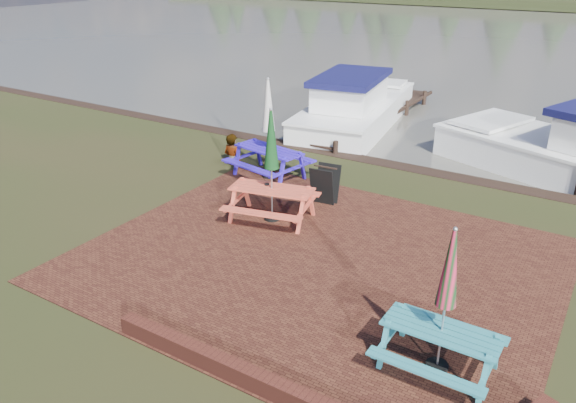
# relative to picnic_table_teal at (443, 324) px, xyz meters

# --- Properties ---
(ground) EXTENTS (120.00, 120.00, 0.00)m
(ground) POSITION_rel_picnic_table_teal_xyz_m (-3.07, 0.85, -0.81)
(ground) COLOR black
(ground) RESTS_ON ground
(paving) EXTENTS (9.00, 7.50, 0.02)m
(paving) POSITION_rel_picnic_table_teal_xyz_m (-3.07, 1.85, -0.80)
(paving) COLOR #371811
(paving) RESTS_ON ground
(brick_wall) EXTENTS (6.21, 1.79, 0.30)m
(brick_wall) POSITION_rel_picnic_table_teal_xyz_m (-0.92, -1.57, -0.66)
(brick_wall) COLOR #4C1E16
(brick_wall) RESTS_ON ground
(water) EXTENTS (120.00, 60.00, 0.02)m
(water) POSITION_rel_picnic_table_teal_xyz_m (-3.07, 37.85, -0.81)
(water) COLOR #44413B
(water) RESTS_ON ground
(picnic_table_teal) EXTENTS (1.68, 1.49, 2.31)m
(picnic_table_teal) POSITION_rel_picnic_table_teal_xyz_m (0.00, 0.00, 0.00)
(picnic_table_teal) COLOR teal
(picnic_table_teal) RESTS_ON ground
(picnic_table_red) EXTENTS (2.19, 2.03, 2.59)m
(picnic_table_red) POSITION_rel_picnic_table_teal_xyz_m (-4.85, 2.95, 0.10)
(picnic_table_red) COLOR #D24C35
(picnic_table_red) RESTS_ON ground
(picnic_table_blue) EXTENTS (2.23, 2.06, 2.69)m
(picnic_table_blue) POSITION_rel_picnic_table_teal_xyz_m (-6.39, 5.14, 0.13)
(picnic_table_blue) COLOR #2F19BF
(picnic_table_blue) RESTS_ON ground
(chalkboard) EXTENTS (0.61, 0.61, 0.95)m
(chalkboard) POSITION_rel_picnic_table_teal_xyz_m (-4.28, 4.41, -0.32)
(chalkboard) COLOR black
(chalkboard) RESTS_ON ground
(jetty) EXTENTS (1.76, 9.08, 1.00)m
(jetty) POSITION_rel_picnic_table_teal_xyz_m (-6.57, 12.12, -0.69)
(jetty) COLOR black
(jetty) RESTS_ON ground
(boat_jetty) EXTENTS (3.78, 7.96, 2.22)m
(boat_jetty) POSITION_rel_picnic_table_teal_xyz_m (-6.84, 11.44, -0.35)
(boat_jetty) COLOR white
(boat_jetty) RESTS_ON ground
(person) EXTENTS (0.67, 0.48, 1.73)m
(person) POSITION_rel_picnic_table_teal_xyz_m (-7.93, 5.54, 0.06)
(person) COLOR gray
(person) RESTS_ON ground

